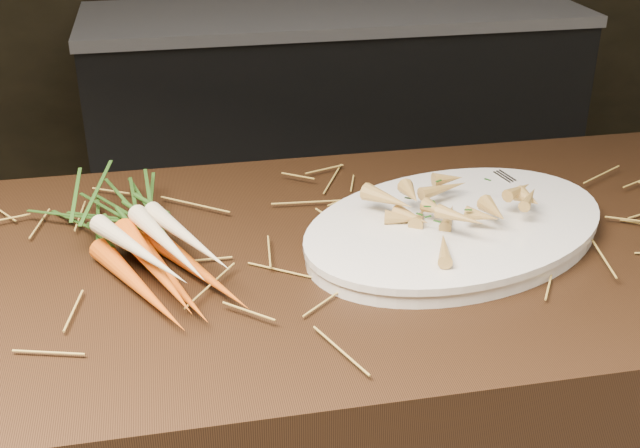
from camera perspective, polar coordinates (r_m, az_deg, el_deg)
The scene contains 6 objects.
back_counter at distance 3.12m, azimuth 0.97°, elevation 7.52°, with size 1.82×0.62×0.84m.
straw_bedding at distance 1.19m, azimuth 6.12°, elevation -0.82°, with size 1.40×0.60×0.02m, color olive, non-canonical shape.
root_veg_bunch at distance 1.18m, azimuth -13.53°, elevation 0.17°, with size 0.30×0.47×0.09m.
serving_platter at distance 1.20m, azimuth 9.62°, elevation -0.48°, with size 0.49×0.33×0.03m, color white, non-canonical shape.
roasted_veg_heap at distance 1.18m, azimuth 9.77°, elevation 1.25°, with size 0.24×0.17×0.05m, color #A57F40, non-canonical shape.
serving_fork at distance 1.30m, azimuth 15.92°, elevation 1.75°, with size 0.02×0.18×0.00m, color silver.
Camera 1 is at (-0.33, -0.70, 1.46)m, focal length 45.00 mm.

